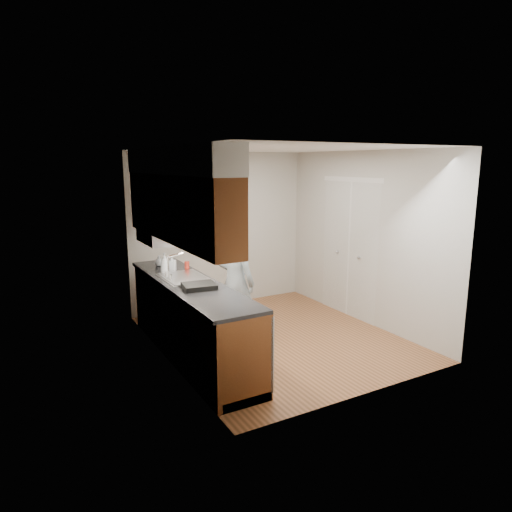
{
  "coord_description": "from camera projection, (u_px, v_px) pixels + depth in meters",
  "views": [
    {
      "loc": [
        -3.09,
        -4.95,
        2.33
      ],
      "look_at": [
        -0.17,
        0.25,
        1.1
      ],
      "focal_mm": 32.0,
      "sensor_mm": 36.0,
      "label": 1
    }
  ],
  "objects": [
    {
      "name": "floor",
      "position": [
        276.0,
        338.0,
        6.18
      ],
      "size": [
        3.5,
        3.5,
        0.0
      ],
      "primitive_type": "plane",
      "color": "#9A603A",
      "rests_on": "ground"
    },
    {
      "name": "ceiling",
      "position": [
        277.0,
        149.0,
        5.67
      ],
      "size": [
        3.5,
        3.5,
        0.0
      ],
      "primitive_type": "plane",
      "rotation": [
        3.14,
        0.0,
        0.0
      ],
      "color": "white",
      "rests_on": "wall_left"
    },
    {
      "name": "wall_left",
      "position": [
        165.0,
        259.0,
        5.21
      ],
      "size": [
        0.02,
        3.5,
        2.5
      ],
      "primitive_type": "cube",
      "color": "beige",
      "rests_on": "floor"
    },
    {
      "name": "wall_right",
      "position": [
        364.0,
        238.0,
        6.65
      ],
      "size": [
        0.02,
        3.5,
        2.5
      ],
      "primitive_type": "cube",
      "color": "beige",
      "rests_on": "floor"
    },
    {
      "name": "wall_back",
      "position": [
        220.0,
        230.0,
        7.42
      ],
      "size": [
        3.0,
        0.02,
        2.5
      ],
      "primitive_type": "cube",
      "color": "beige",
      "rests_on": "floor"
    },
    {
      "name": "counter",
      "position": [
        192.0,
        318.0,
        5.5
      ],
      "size": [
        0.64,
        2.8,
        1.3
      ],
      "color": "brown",
      "rests_on": "floor"
    },
    {
      "name": "upper_cabinets",
      "position": [
        176.0,
        197.0,
        5.19
      ],
      "size": [
        0.47,
        2.8,
        1.21
      ],
      "color": "brown",
      "rests_on": "wall_left"
    },
    {
      "name": "closet_door",
      "position": [
        349.0,
        250.0,
        6.94
      ],
      "size": [
        0.02,
        1.22,
        2.05
      ],
      "primitive_type": "cube",
      "color": "white",
      "rests_on": "wall_right"
    },
    {
      "name": "floor_mat",
      "position": [
        236.0,
        339.0,
        6.12
      ],
      "size": [
        0.69,
        0.96,
        0.02
      ],
      "primitive_type": "cube",
      "rotation": [
        0.0,
        0.0,
        -0.23
      ],
      "color": "#555558",
      "rests_on": "floor"
    },
    {
      "name": "person",
      "position": [
        235.0,
        274.0,
        5.94
      ],
      "size": [
        0.66,
        0.75,
        1.76
      ],
      "primitive_type": "imported",
      "rotation": [
        0.0,
        0.0,
        2.07
      ],
      "color": "#8A9CA7",
      "rests_on": "floor_mat"
    },
    {
      "name": "soap_bottle_a",
      "position": [
        164.0,
        263.0,
        5.81
      ],
      "size": [
        0.12,
        0.12,
        0.26
      ],
      "primitive_type": "imported",
      "rotation": [
        0.0,
        0.0,
        0.17
      ],
      "color": "silver",
      "rests_on": "counter"
    },
    {
      "name": "soap_bottle_b",
      "position": [
        172.0,
        263.0,
        5.95
      ],
      "size": [
        0.13,
        0.13,
        0.21
      ],
      "primitive_type": "imported",
      "rotation": [
        0.0,
        0.0,
        -0.59
      ],
      "color": "silver",
      "rests_on": "counter"
    },
    {
      "name": "soap_bottle_c",
      "position": [
        159.0,
        261.0,
        6.22
      ],
      "size": [
        0.16,
        0.16,
        0.15
      ],
      "primitive_type": "imported",
      "rotation": [
        0.0,
        0.0,
        0.74
      ],
      "color": "silver",
      "rests_on": "counter"
    },
    {
      "name": "soda_can",
      "position": [
        187.0,
        266.0,
        5.99
      ],
      "size": [
        0.07,
        0.07,
        0.12
      ],
      "primitive_type": "cylinder",
      "rotation": [
        0.0,
        0.0,
        -0.17
      ],
      "color": "red",
      "rests_on": "counter"
    },
    {
      "name": "dish_rack",
      "position": [
        199.0,
        286.0,
        5.11
      ],
      "size": [
        0.4,
        0.35,
        0.06
      ],
      "primitive_type": "cube",
      "rotation": [
        0.0,
        0.0,
        -0.14
      ],
      "color": "black",
      "rests_on": "counter"
    }
  ]
}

